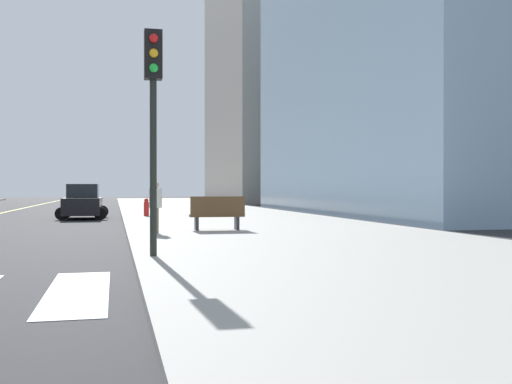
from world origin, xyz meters
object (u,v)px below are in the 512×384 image
car_black_fourth (83,203)px  fire_hydrant (146,207)px  park_bench (217,214)px  pedestrian_waiting_east (156,205)px  traffic_light_near_corner (153,97)px

car_black_fourth → fire_hydrant: size_ratio=4.43×
park_bench → fire_hydrant: park_bench is taller
fire_hydrant → pedestrian_waiting_east: bearing=-91.6°
car_black_fourth → fire_hydrant: bearing=164.6°
pedestrian_waiting_east → fire_hydrant: 11.84m
car_black_fourth → traffic_light_near_corner: traffic_light_near_corner is taller
car_black_fourth → pedestrian_waiting_east: 13.03m
traffic_light_near_corner → park_bench: size_ratio=2.54×
car_black_fourth → pedestrian_waiting_east: car_black_fourth is taller
park_bench → fire_hydrant: size_ratio=2.04×
park_bench → fire_hydrant: bearing=10.7°
traffic_light_near_corner → fire_hydrant: 18.39m
car_black_fourth → pedestrian_waiting_east: (2.78, -12.73, 0.21)m
car_black_fourth → park_bench: 12.77m
traffic_light_near_corner → pedestrian_waiting_east: 6.77m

